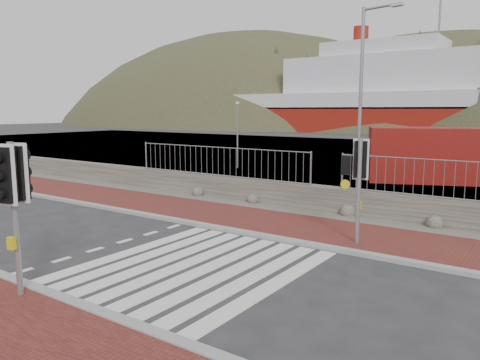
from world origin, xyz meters
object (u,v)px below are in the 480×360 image
Objects in this scene: traffic_signal_far at (358,169)px; shipping_container at (436,155)px; traffic_signal_near at (13,187)px; streetlight at (363,99)px; ferry at (343,99)px.

shipping_container is at bearing -97.44° from traffic_signal_far.
streetlight reaches higher than traffic_signal_near.
traffic_signal_near is 8.19m from traffic_signal_far.
traffic_signal_far is 0.44× the size of shipping_container.
traffic_signal_far is 13.31m from shipping_container.
traffic_signal_far reaches higher than shipping_container.
traffic_signal_near is 0.46× the size of shipping_container.
traffic_signal_near is 1.05× the size of traffic_signal_far.
traffic_signal_far is at bearing 45.65° from traffic_signal_near.
shipping_container is (26.18, -50.86, -4.00)m from ferry.
ferry is 7.63× the size of shipping_container.
shipping_container is at bearing 98.03° from streetlight.
traffic_signal_near is (23.08, -71.26, -3.17)m from ferry.
shipping_container is at bearing 66.25° from traffic_signal_near.
streetlight is (2.49, 11.44, 1.81)m from traffic_signal_near.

